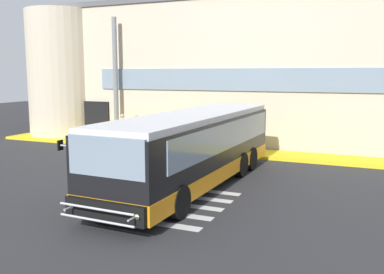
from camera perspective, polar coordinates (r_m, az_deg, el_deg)
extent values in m
cube|color=#2B2B2D|center=(18.50, -3.93, -4.42)|extent=(80.00, 90.00, 0.02)
cube|color=silver|center=(12.51, -8.34, -10.82)|extent=(4.40, 0.36, 0.01)
cube|color=silver|center=(13.25, -6.28, -9.67)|extent=(4.40, 0.36, 0.01)
cube|color=silver|center=(14.00, -4.46, -8.64)|extent=(4.40, 0.36, 0.01)
cube|color=silver|center=(14.77, -2.83, -7.70)|extent=(4.40, 0.36, 0.01)
cube|color=silver|center=(15.55, -1.36, -6.86)|extent=(4.40, 0.36, 0.01)
cube|color=beige|center=(29.22, 6.87, 8.35)|extent=(22.30, 12.00, 8.13)
cube|color=#56565B|center=(29.51, 7.02, 16.56)|extent=(22.50, 12.20, 0.30)
cylinder|color=beige|center=(29.40, -16.97, 8.05)|extent=(4.40, 4.40, 8.13)
cube|color=black|center=(27.28, -12.62, 2.16)|extent=(1.80, 0.16, 2.40)
cube|color=gray|center=(23.16, 5.00, 7.69)|extent=(16.30, 0.10, 1.20)
cube|color=yellow|center=(22.77, 1.57, -1.73)|extent=(26.30, 2.00, 0.15)
cylinder|color=slate|center=(25.65, -10.23, 7.57)|extent=(0.28, 0.28, 7.21)
cube|color=black|center=(15.58, 0.13, -1.47)|extent=(2.90, 10.62, 2.15)
cube|color=orange|center=(15.74, 0.12, -4.34)|extent=(2.94, 10.66, 0.55)
cube|color=silver|center=(15.42, 0.13, 2.84)|extent=(2.80, 10.42, 0.20)
cube|color=gray|center=(11.04, -11.40, -2.64)|extent=(2.35, 0.20, 1.05)
cube|color=gray|center=(15.28, 5.01, 0.20)|extent=(0.35, 9.34, 0.95)
cube|color=gray|center=(16.34, -3.55, 0.76)|extent=(0.35, 9.34, 0.95)
cube|color=black|center=(10.97, -11.45, -0.82)|extent=(2.15, 0.17, 0.28)
cube|color=black|center=(11.29, -11.59, -9.72)|extent=(2.46, 0.28, 0.52)
sphere|color=beige|center=(10.69, -7.23, -10.54)|extent=(0.18, 0.18, 0.18)
sphere|color=beige|center=(11.87, -15.73, -8.85)|extent=(0.18, 0.18, 0.18)
cylinder|color=#B7B7BF|center=(12.09, -16.57, -1.13)|extent=(0.40, 0.06, 0.05)
cube|color=black|center=(12.23, -17.27, -1.06)|extent=(0.05, 0.20, 0.28)
cylinder|color=black|center=(12.25, -1.76, -8.71)|extent=(0.33, 1.01, 1.00)
cylinder|color=black|center=(13.44, -10.82, -7.30)|extent=(0.33, 1.01, 1.00)
cylinder|color=black|center=(17.22, 6.60, -3.69)|extent=(0.33, 1.01, 1.00)
cylinder|color=black|center=(18.08, -0.48, -3.05)|extent=(0.33, 1.01, 1.00)
cylinder|color=black|center=(18.43, 7.89, -2.91)|extent=(0.33, 1.01, 1.00)
cylinder|color=black|center=(19.24, 1.19, -2.34)|extent=(0.33, 1.01, 1.00)
cylinder|color=#B7B7BF|center=(11.05, -12.73, -10.87)|extent=(2.25, 0.14, 0.06)
cylinder|color=#B7B7BF|center=(10.96, -12.78, -9.39)|extent=(2.25, 0.14, 0.06)
cylinder|color=#B7B7BF|center=(10.62, -7.84, -10.69)|extent=(0.07, 0.50, 0.05)
cylinder|color=#B7B7BF|center=(11.74, -15.96, -9.05)|extent=(0.07, 0.50, 0.05)
cylinder|color=#2D2D33|center=(24.87, -9.17, 0.21)|extent=(0.15, 0.15, 0.85)
cylinder|color=#2D2D33|center=(25.05, -9.35, 0.26)|extent=(0.15, 0.15, 0.85)
cube|color=silver|center=(24.87, -9.30, 1.86)|extent=(0.44, 0.40, 0.58)
sphere|color=tan|center=(24.82, -9.32, 2.83)|extent=(0.23, 0.23, 0.23)
cylinder|color=silver|center=(24.64, -9.08, 1.69)|extent=(0.09, 0.09, 0.55)
cylinder|color=silver|center=(25.10, -9.52, 1.81)|extent=(0.09, 0.09, 0.55)
cube|color=black|center=(24.93, -8.94, 1.84)|extent=(0.35, 0.32, 0.44)
cylinder|color=#2D2D33|center=(24.36, -7.29, 0.07)|extent=(0.15, 0.15, 0.85)
cylinder|color=#2D2D33|center=(24.52, -7.58, 0.12)|extent=(0.15, 0.15, 0.85)
cube|color=#338C4C|center=(24.35, -7.47, 1.76)|extent=(0.43, 0.35, 0.58)
sphere|color=tan|center=(24.30, -7.49, 2.75)|extent=(0.23, 0.23, 0.23)
cylinder|color=#338C4C|center=(24.15, -7.11, 1.60)|extent=(0.09, 0.09, 0.55)
cylinder|color=#338C4C|center=(24.55, -7.82, 1.69)|extent=(0.09, 0.09, 0.55)
cylinder|color=#4C4233|center=(23.74, -4.67, -0.11)|extent=(0.15, 0.15, 0.85)
cylinder|color=#4C4233|center=(23.70, -5.14, -0.13)|extent=(0.15, 0.15, 0.85)
cube|color=#2659A5|center=(23.62, -4.93, 1.60)|extent=(0.43, 0.42, 0.58)
sphere|color=tan|center=(23.58, -4.94, 2.61)|extent=(0.23, 0.23, 0.23)
cylinder|color=#2659A5|center=(23.69, -4.34, 1.50)|extent=(0.09, 0.09, 0.55)
cylinder|color=#2659A5|center=(23.57, -5.52, 1.45)|extent=(0.09, 0.09, 0.55)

